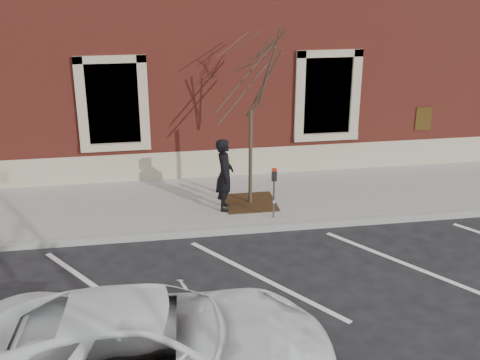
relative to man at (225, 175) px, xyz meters
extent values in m
plane|color=#28282B|center=(0.30, -1.12, -1.07)|extent=(120.00, 120.00, 0.00)
cube|color=#ABA7A1|center=(0.30, 0.63, -0.99)|extent=(40.00, 3.50, 0.15)
cube|color=#9E9E99|center=(0.30, -1.17, -0.99)|extent=(40.00, 0.12, 0.15)
cube|color=maroon|center=(0.30, 6.63, 2.93)|extent=(40.00, 8.50, 8.00)
cube|color=#B6AA8B|center=(0.30, 2.41, -0.52)|extent=(40.00, 0.06, 0.80)
cube|color=black|center=(-2.70, 2.53, 1.33)|extent=(1.40, 0.30, 2.20)
cube|color=#B6AA8B|center=(-2.70, 2.36, 0.13)|extent=(1.90, 0.20, 0.20)
cube|color=black|center=(3.30, 2.53, 1.33)|extent=(1.40, 0.30, 2.20)
cube|color=#B6AA8B|center=(3.30, 2.36, 0.13)|extent=(1.90, 0.20, 0.20)
imported|color=black|center=(0.00, 0.00, 0.00)|extent=(0.56, 0.74, 1.83)
cylinder|color=#595B60|center=(1.09, -0.74, -0.43)|extent=(0.04, 0.04, 0.97)
cube|color=black|center=(1.09, -0.74, 0.18)|extent=(0.12, 0.09, 0.25)
cube|color=red|center=(1.09, -0.74, 0.33)|extent=(0.11, 0.08, 0.06)
cube|color=white|center=(1.09, -0.79, -0.48)|extent=(0.05, 0.00, 0.07)
cube|color=#3F2714|center=(0.69, 0.25, -0.90)|extent=(1.30, 1.30, 0.03)
cylinder|color=#443B29|center=(0.69, 0.25, 0.31)|extent=(0.10, 0.10, 2.46)
imported|color=white|center=(-1.94, -6.28, -0.31)|extent=(5.61, 2.89, 1.51)
camera|label=1|loc=(-1.88, -13.84, 5.16)|focal=45.00mm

